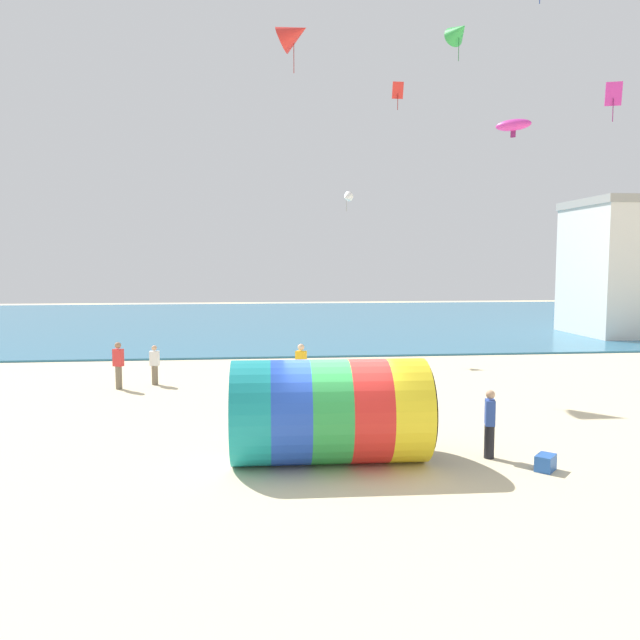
% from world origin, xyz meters
% --- Properties ---
extents(ground_plane, '(120.00, 120.00, 0.00)m').
position_xyz_m(ground_plane, '(0.00, 0.00, 0.00)').
color(ground_plane, beige).
extents(sea, '(120.00, 40.00, 0.10)m').
position_xyz_m(sea, '(0.00, 36.08, 0.05)').
color(sea, teal).
rests_on(sea, ground).
extents(giant_inflatable_tube, '(4.62, 2.54, 2.43)m').
position_xyz_m(giant_inflatable_tube, '(-0.19, 0.03, 1.21)').
color(giant_inflatable_tube, teal).
rests_on(giant_inflatable_tube, ground).
extents(kite_handler, '(0.30, 0.40, 1.66)m').
position_xyz_m(kite_handler, '(3.65, -0.09, 0.84)').
color(kite_handler, black).
rests_on(kite_handler, ground).
extents(kite_red_diamond, '(0.52, 0.21, 1.25)m').
position_xyz_m(kite_red_diamond, '(4.73, 14.78, 12.55)').
color(kite_red_diamond, red).
extents(kite_red_delta, '(1.82, 1.60, 2.36)m').
position_xyz_m(kite_red_delta, '(-0.16, 13.16, 14.32)').
color(kite_red_delta, red).
extents(kite_green_delta, '(1.27, 1.41, 1.96)m').
position_xyz_m(kite_green_delta, '(7.82, 15.54, 15.58)').
color(kite_green_delta, green).
extents(kite_magenta_parafoil, '(1.36, 1.23, 0.68)m').
position_xyz_m(kite_magenta_parafoil, '(7.88, 9.05, 9.86)').
color(kite_magenta_parafoil, '#D1339E').
extents(kite_white_delta, '(0.78, 0.81, 1.01)m').
position_xyz_m(kite_white_delta, '(2.72, 17.22, 7.95)').
color(kite_white_delta, white).
extents(kite_magenta_diamond, '(0.59, 0.33, 1.38)m').
position_xyz_m(kite_magenta_diamond, '(10.97, 7.58, 10.69)').
color(kite_magenta_diamond, '#D1339E').
extents(bystander_near_water, '(0.42, 0.35, 1.75)m').
position_xyz_m(bystander_near_water, '(-6.96, 9.27, 0.90)').
color(bystander_near_water, '#726651').
rests_on(bystander_near_water, ground).
extents(bystander_mid_beach, '(0.42, 0.37, 1.79)m').
position_xyz_m(bystander_mid_beach, '(-0.29, 7.81, 0.93)').
color(bystander_mid_beach, '#726651').
rests_on(bystander_mid_beach, ground).
extents(bystander_far_left, '(0.36, 0.24, 1.53)m').
position_xyz_m(bystander_far_left, '(-5.76, 9.98, 0.77)').
color(bystander_far_left, '#726651').
rests_on(bystander_far_left, ground).
extents(cooler_box, '(0.62, 0.63, 0.36)m').
position_xyz_m(cooler_box, '(4.58, -1.10, 0.18)').
color(cooler_box, '#2659B2').
rests_on(cooler_box, ground).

